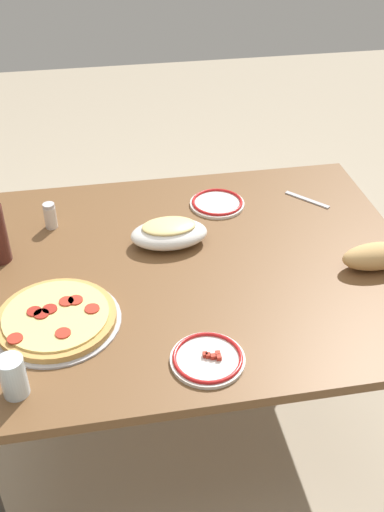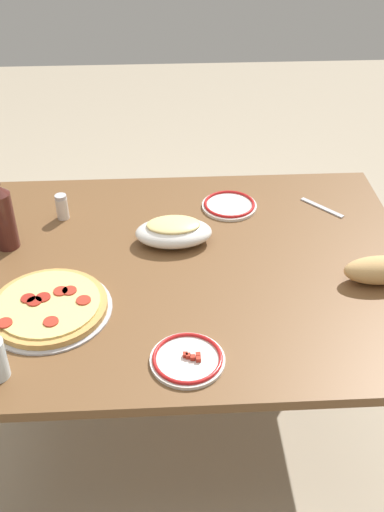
# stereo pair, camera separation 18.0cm
# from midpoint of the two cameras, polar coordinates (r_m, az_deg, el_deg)

# --- Properties ---
(ground_plane) EXTENTS (8.00, 8.00, 0.00)m
(ground_plane) POSITION_cam_midpoint_polar(r_m,az_deg,el_deg) (2.33, 2.29, -15.41)
(ground_plane) COLOR tan
(ground_plane) RESTS_ON ground
(dining_table) EXTENTS (1.35, 1.08, 0.73)m
(dining_table) POSITION_cam_midpoint_polar(r_m,az_deg,el_deg) (1.88, 2.74, -3.37)
(dining_table) COLOR brown
(dining_table) RESTS_ON ground
(pepperoni_pizza) EXTENTS (0.34, 0.34, 0.03)m
(pepperoni_pizza) POSITION_cam_midpoint_polar(r_m,az_deg,el_deg) (1.67, -10.34, -4.84)
(pepperoni_pizza) COLOR #B7B7BC
(pepperoni_pizza) RESTS_ON dining_table
(baked_pasta_dish) EXTENTS (0.24, 0.15, 0.08)m
(baked_pasta_dish) POSITION_cam_midpoint_polar(r_m,az_deg,el_deg) (1.89, 0.99, 2.27)
(baked_pasta_dish) COLOR white
(baked_pasta_dish) RESTS_ON dining_table
(wine_bottle) EXTENTS (0.07, 0.07, 0.29)m
(wine_bottle) POSITION_cam_midpoint_polar(r_m,az_deg,el_deg) (1.89, -14.83, 3.67)
(wine_bottle) COLOR #471E19
(wine_bottle) RESTS_ON dining_table
(side_plate_near) EXTENTS (0.19, 0.19, 0.02)m
(side_plate_near) POSITION_cam_midpoint_polar(r_m,az_deg,el_deg) (1.51, 3.04, -9.80)
(side_plate_near) COLOR white
(side_plate_near) RESTS_ON dining_table
(side_plate_far) EXTENTS (0.19, 0.19, 0.02)m
(side_plate_far) POSITION_cam_midpoint_polar(r_m,az_deg,el_deg) (2.09, 6.00, 4.71)
(side_plate_far) COLOR white
(side_plate_far) RESTS_ON dining_table
(bread_loaf) EXTENTS (0.21, 0.09, 0.08)m
(bread_loaf) POSITION_cam_midpoint_polar(r_m,az_deg,el_deg) (1.84, 20.03, -1.36)
(bread_loaf) COLOR tan
(bread_loaf) RESTS_ON dining_table
(spice_shaker) EXTENTS (0.04, 0.04, 0.09)m
(spice_shaker) POSITION_cam_midpoint_polar(r_m,az_deg,el_deg) (2.03, -9.67, 4.50)
(spice_shaker) COLOR silver
(spice_shaker) RESTS_ON dining_table
(fork_left) EXTENTS (0.12, 0.14, 0.00)m
(fork_left) POSITION_cam_midpoint_polar(r_m,az_deg,el_deg) (2.14, 14.49, 4.35)
(fork_left) COLOR #B7B7BC
(fork_left) RESTS_ON dining_table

